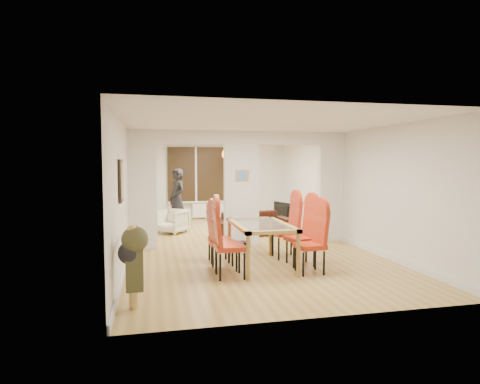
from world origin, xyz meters
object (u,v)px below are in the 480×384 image
object	(u,v)px
armchair	(172,221)
television	(281,212)
person	(177,199)
coffee_table	(242,223)
bottle	(239,215)
dining_chair_la	(230,241)
dining_chair_rc	(285,228)
dining_chair_lb	(224,239)
sofa	(253,223)
bowl	(237,219)
dining_chair_ra	(310,241)
dining_table	(261,245)
dining_chair_rb	(300,234)
dining_chair_lc	(219,235)

from	to	relation	value
armchair	television	xyz separation A→B (m)	(3.49, 1.33, -0.01)
armchair	person	world-z (taller)	person
coffee_table	bottle	distance (m)	0.27
dining_chair_la	coffee_table	xyz separation A→B (m)	(1.32, 5.00, -0.48)
dining_chair_rc	dining_chair_lb	bearing A→B (deg)	-159.20
sofa	dining_chair_la	bearing A→B (deg)	-116.75
coffee_table	bowl	world-z (taller)	bowl
dining_chair_la	armchair	bearing A→B (deg)	101.03
dining_chair_ra	bottle	distance (m)	5.03
dining_table	dining_chair_ra	world-z (taller)	dining_chair_ra
dining_chair_la	dining_chair_lb	size ratio (longest dim) A/B	1.08
coffee_table	dining_chair_ra	bearing A→B (deg)	-89.35
dining_chair_rb	coffee_table	size ratio (longest dim) A/B	1.21
dining_chair_ra	television	world-z (taller)	dining_chair_ra
sofa	bottle	world-z (taller)	sofa
dining_chair_rb	sofa	size ratio (longest dim) A/B	0.58
dining_chair_rc	sofa	world-z (taller)	dining_chair_rc
dining_chair_rb	person	distance (m)	4.82
person	coffee_table	world-z (taller)	person
dining_chair_la	dining_chair_ra	distance (m)	1.37
person	coffee_table	distance (m)	2.03
dining_chair_ra	bottle	xyz separation A→B (m)	(-0.16, 5.03, -0.20)
armchair	television	world-z (taller)	armchair
dining_chair_la	dining_chair_rc	xyz separation A→B (m)	(1.33, 1.10, -0.01)
dining_chair_lb	bottle	xyz separation A→B (m)	(1.22, 4.50, -0.19)
television	coffee_table	distance (m)	1.63
dining_chair_ra	sofa	bearing A→B (deg)	84.65
armchair	coffee_table	world-z (taller)	armchair
armchair	person	bearing A→B (deg)	109.89
dining_table	television	bearing A→B (deg)	68.11
dining_chair_la	sofa	bearing A→B (deg)	71.93
dining_chair_la	television	bearing A→B (deg)	65.94
coffee_table	bottle	world-z (taller)	bottle
dining_chair_ra	sofa	size ratio (longest dim) A/B	0.56
dining_chair_lb	sofa	xyz separation A→B (m)	(1.35, 3.27, -0.26)
armchair	person	size ratio (longest dim) A/B	0.40
dining_chair_rc	armchair	size ratio (longest dim) A/B	1.69
dining_chair_rc	person	size ratio (longest dim) A/B	0.68
armchair	coffee_table	bearing A→B (deg)	55.46
dining_chair_rb	dining_chair_rc	bearing A→B (deg)	86.40
sofa	coffee_table	bearing A→B (deg)	84.06
bowl	person	bearing A→B (deg)	-175.18
dining_chair_rc	dining_chair_la	bearing A→B (deg)	-144.66
dining_chair_ra	bowl	bearing A→B (deg)	86.26
dining_chair_ra	dining_chair_rc	world-z (taller)	dining_chair_rc
television	person	bearing A→B (deg)	88.30
dining_chair_rb	bowl	bearing A→B (deg)	81.29
dining_table	dining_chair_lb	bearing A→B (deg)	-173.43
dining_chair_ra	coffee_table	world-z (taller)	dining_chair_ra
dining_chair_lb	dining_chair_lc	xyz separation A→B (m)	(-0.00, 0.57, -0.04)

